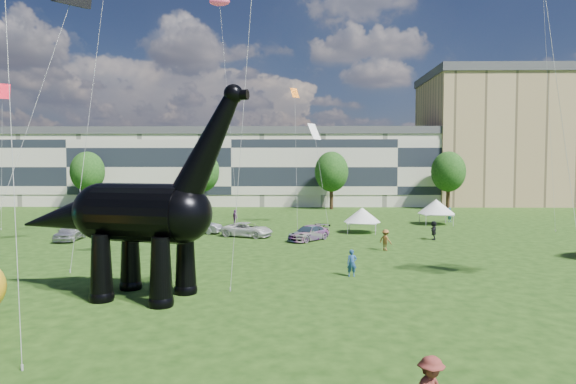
{
  "coord_description": "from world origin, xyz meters",
  "views": [
    {
      "loc": [
        2.37,
        -21.44,
        6.54
      ],
      "look_at": [
        1.93,
        8.0,
        5.0
      ],
      "focal_mm": 30.0,
      "sensor_mm": 36.0,
      "label": 1
    }
  ],
  "objects": [
    {
      "name": "visitors",
      "position": [
        -0.72,
        14.3,
        0.88
      ],
      "size": [
        47.88,
        46.34,
        1.85
      ],
      "color": "black",
      "rests_on": "ground"
    },
    {
      "name": "dinosaur_sculpture",
      "position": [
        -5.73,
        2.45,
        4.07
      ],
      "size": [
        13.16,
        5.38,
        10.78
      ],
      "rotation": [
        0.0,
        0.0,
        -0.27
      ],
      "color": "black",
      "rests_on": "ground"
    },
    {
      "name": "tree_mid_right",
      "position": [
        8.0,
        53.0,
        6.29
      ],
      "size": [
        5.2,
        5.2,
        9.44
      ],
      "color": "#382314",
      "rests_on": "ground"
    },
    {
      "name": "tree_far_left",
      "position": [
        -30.0,
        53.0,
        6.29
      ],
      "size": [
        5.2,
        5.2,
        9.44
      ],
      "color": "#382314",
      "rests_on": "ground"
    },
    {
      "name": "tree_mid_left",
      "position": [
        -12.0,
        53.0,
        6.29
      ],
      "size": [
        5.2,
        5.2,
        9.44
      ],
      "color": "#382314",
      "rests_on": "ground"
    },
    {
      "name": "gazebo_near",
      "position": [
        9.01,
        26.09,
        1.77
      ],
      "size": [
        4.19,
        4.19,
        2.52
      ],
      "rotation": [
        0.0,
        0.0,
        -0.18
      ],
      "color": "silver",
      "rests_on": "ground"
    },
    {
      "name": "apartment_block",
      "position": [
        40.0,
        65.0,
        11.0
      ],
      "size": [
        28.0,
        18.0,
        22.0
      ],
      "primitive_type": "cube",
      "color": "tan",
      "rests_on": "ground"
    },
    {
      "name": "gazebo_left",
      "position": [
        -15.8,
        24.58,
        2.0
      ],
      "size": [
        4.16,
        4.16,
        2.85
      ],
      "rotation": [
        0.0,
        0.0,
        -0.02
      ],
      "color": "white",
      "rests_on": "ground"
    },
    {
      "name": "gazebo_far",
      "position": [
        18.43,
        33.29,
        2.0
      ],
      "size": [
        4.19,
        4.19,
        2.85
      ],
      "rotation": [
        0.0,
        0.0,
        -0.02
      ],
      "color": "silver",
      "rests_on": "ground"
    },
    {
      "name": "car_white",
      "position": [
        -2.1,
        23.21,
        0.67
      ],
      "size": [
        5.28,
        3.78,
        1.34
      ],
      "primitive_type": "imported",
      "rotation": [
        0.0,
        0.0,
        1.21
      ],
      "color": "silver",
      "rests_on": "ground"
    },
    {
      "name": "car_grey",
      "position": [
        -6.97,
        25.51,
        0.71
      ],
      "size": [
        4.53,
        2.6,
        1.41
      ],
      "primitive_type": "imported",
      "rotation": [
        0.0,
        0.0,
        1.3
      ],
      "color": "slate",
      "rests_on": "ground"
    },
    {
      "name": "terrace_row",
      "position": [
        -8.0,
        62.0,
        6.0
      ],
      "size": [
        78.0,
        11.0,
        12.0
      ],
      "primitive_type": "cube",
      "color": "beige",
      "rests_on": "ground"
    },
    {
      "name": "ground",
      "position": [
        0.0,
        0.0,
        0.0
      ],
      "size": [
        220.0,
        220.0,
        0.0
      ],
      "primitive_type": "plane",
      "color": "#16330C",
      "rests_on": "ground"
    },
    {
      "name": "tree_far_right",
      "position": [
        26.0,
        53.0,
        6.29
      ],
      "size": [
        5.2,
        5.2,
        9.44
      ],
      "color": "#382314",
      "rests_on": "ground"
    },
    {
      "name": "car_dark",
      "position": [
        3.58,
        21.03,
        0.66
      ],
      "size": [
        4.29,
        4.73,
        1.33
      ],
      "primitive_type": "imported",
      "rotation": [
        0.0,
        0.0,
        -0.67
      ],
      "color": "#595960",
      "rests_on": "ground"
    },
    {
      "name": "car_silver",
      "position": [
        -17.65,
        20.73,
        0.74
      ],
      "size": [
        2.09,
        4.46,
        1.48
      ],
      "primitive_type": "imported",
      "rotation": [
        0.0,
        0.0,
        0.08
      ],
      "color": "silver",
      "rests_on": "ground"
    }
  ]
}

